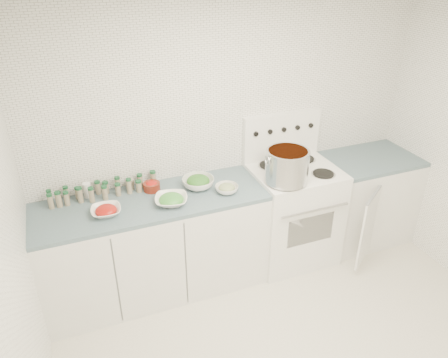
{
  "coord_description": "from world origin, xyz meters",
  "views": [
    {
      "loc": [
        -1.38,
        -1.79,
        2.7
      ],
      "look_at": [
        -0.22,
        1.14,
        1.0
      ],
      "focal_mm": 35.0,
      "sensor_mm": 36.0,
      "label": 1
    }
  ],
  "objects_px": {
    "bowl_tomato": "(106,211)",
    "bowl_snowpea": "(171,200)",
    "stock_pot": "(287,165)",
    "stove": "(292,211)"
  },
  "relations": [
    {
      "from": "bowl_tomato",
      "to": "bowl_snowpea",
      "type": "relative_size",
      "value": 0.76
    },
    {
      "from": "stock_pot",
      "to": "stove",
      "type": "bearing_deg",
      "value": 42.1
    },
    {
      "from": "stock_pot",
      "to": "bowl_snowpea",
      "type": "xyz_separation_m",
      "value": [
        -0.98,
        0.07,
        -0.16
      ]
    },
    {
      "from": "stock_pot",
      "to": "bowl_snowpea",
      "type": "bearing_deg",
      "value": 176.13
    },
    {
      "from": "stock_pot",
      "to": "bowl_tomato",
      "type": "height_order",
      "value": "stock_pot"
    },
    {
      "from": "stove",
      "to": "bowl_tomato",
      "type": "height_order",
      "value": "stove"
    },
    {
      "from": "stove",
      "to": "stock_pot",
      "type": "xyz_separation_m",
      "value": [
        -0.19,
        -0.17,
        0.6
      ]
    },
    {
      "from": "bowl_tomato",
      "to": "bowl_snowpea",
      "type": "distance_m",
      "value": 0.5
    },
    {
      "from": "bowl_tomato",
      "to": "stove",
      "type": "bearing_deg",
      "value": 2.44
    },
    {
      "from": "stove",
      "to": "bowl_snowpea",
      "type": "xyz_separation_m",
      "value": [
        -1.17,
        -0.1,
        0.44
      ]
    }
  ]
}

